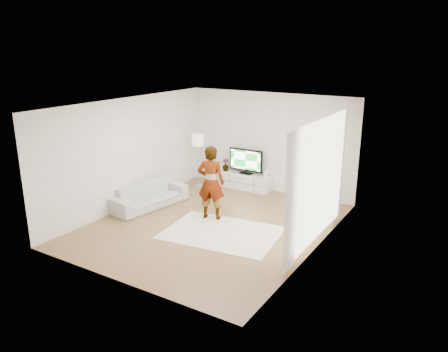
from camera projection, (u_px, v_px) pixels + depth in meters
The scene contains 17 objects.
floor at pixel (212, 225), 10.20m from camera, with size 6.00×6.00×0.00m, color #9A7545.
ceiling at pixel (211, 104), 9.40m from camera, with size 6.00×6.00×0.00m, color white.
wall_left at pixel (129, 153), 11.05m from camera, with size 0.02×6.00×2.80m, color white.
wall_right at pixel (318, 185), 8.55m from camera, with size 0.02×6.00×2.80m, color white.
wall_back at pixel (270, 143), 12.25m from camera, with size 5.00×0.02×2.80m, color white.
wall_front at pixel (114, 208), 7.35m from camera, with size 5.00×0.02×2.80m, color white.
window at pixel (322, 179), 8.79m from camera, with size 0.01×2.60×2.50m, color white.
curtain_near at pixel (293, 201), 7.79m from camera, with size 0.04×0.70×2.60m, color white.
curtain_far at pixel (338, 168), 9.92m from camera, with size 0.04×0.70×2.60m, color white.
media_console at pixel (245, 181), 12.72m from camera, with size 1.57×0.45×0.44m.
television at pixel (246, 161), 12.56m from camera, with size 1.05×0.21×0.73m.
game_console at pixel (267, 174), 12.28m from camera, with size 0.07×0.16×0.21m.
potted_plant at pixel (226, 165), 12.94m from camera, with size 0.20×0.20×0.36m, color #3F7238.
rug at pixel (222, 233), 9.75m from camera, with size 2.49×1.79×0.01m, color white.
player at pixel (211, 183), 10.32m from camera, with size 0.65×0.43×1.79m, color #334772.
sofa at pixel (149, 195), 11.27m from camera, with size 2.08×0.82×0.61m, color beige.
floor_lamp at pixel (198, 142), 12.67m from camera, with size 0.35×0.35×1.56m.
Camera 1 is at (5.19, -7.90, 4.03)m, focal length 35.00 mm.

